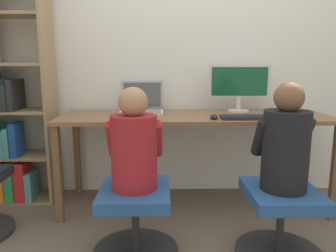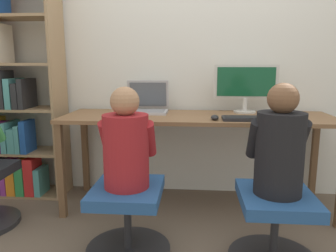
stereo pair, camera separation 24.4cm
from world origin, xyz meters
name	(u,v)px [view 1 (the left image)]	position (x,y,z in m)	size (l,w,h in m)	color
ground_plane	(197,223)	(0.00, 0.00, 0.00)	(14.00, 14.00, 0.00)	brown
wall_back	(191,51)	(0.00, 0.71, 1.30)	(10.00, 0.05, 2.60)	silver
desk	(194,124)	(0.00, 0.32, 0.70)	(2.16, 0.65, 0.78)	brown
desktop_monitor	(239,86)	(0.40, 0.52, 1.00)	(0.54, 0.18, 0.40)	beige
laptop	(142,106)	(-0.44, 0.48, 0.83)	(0.36, 0.33, 0.27)	#B7B7BC
keyboard	(251,117)	(0.41, 0.13, 0.79)	(0.45, 0.17, 0.03)	#232326
computer_mouse_by_keyboard	(214,117)	(0.13, 0.12, 0.80)	(0.06, 0.11, 0.04)	black
office_chair_left	(281,220)	(0.46, -0.45, 0.24)	(0.54, 0.54, 0.44)	#262628
office_chair_right	(135,219)	(-0.43, -0.41, 0.24)	(0.54, 0.54, 0.44)	#262628
person_at_monitor	(286,144)	(0.46, -0.44, 0.73)	(0.33, 0.31, 0.64)	black
person_at_laptop	(134,145)	(-0.43, -0.40, 0.71)	(0.34, 0.30, 0.61)	maroon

